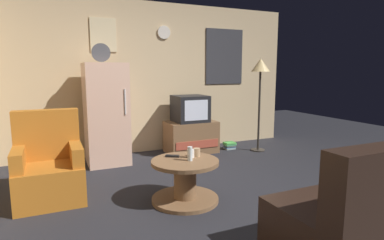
% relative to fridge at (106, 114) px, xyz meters
% --- Properties ---
extents(ground_plane, '(12.00, 12.00, 0.00)m').
position_rel_fridge_xyz_m(ground_plane, '(0.87, -1.95, -0.75)').
color(ground_plane, '#232328').
extents(wall_with_art, '(5.20, 0.12, 2.52)m').
position_rel_fridge_xyz_m(wall_with_art, '(0.88, 0.50, 0.51)').
color(wall_with_art, '#D1B284').
rests_on(wall_with_art, ground_plane).
extents(fridge, '(0.60, 0.62, 1.77)m').
position_rel_fridge_xyz_m(fridge, '(0.00, 0.00, 0.00)').
color(fridge, beige).
rests_on(fridge, ground_plane).
extents(tv_stand, '(0.84, 0.53, 0.53)m').
position_rel_fridge_xyz_m(tv_stand, '(1.41, 0.07, -0.49)').
color(tv_stand, brown).
rests_on(tv_stand, ground_plane).
extents(crt_tv, '(0.54, 0.51, 0.44)m').
position_rel_fridge_xyz_m(crt_tv, '(1.40, 0.07, -0.00)').
color(crt_tv, black).
rests_on(crt_tv, tv_stand).
extents(standing_lamp, '(0.32, 0.32, 1.59)m').
position_rel_fridge_xyz_m(standing_lamp, '(2.53, -0.31, 0.60)').
color(standing_lamp, '#332D28').
rests_on(standing_lamp, ground_plane).
extents(coffee_table, '(0.72, 0.72, 0.45)m').
position_rel_fridge_xyz_m(coffee_table, '(0.51, -1.80, -0.53)').
color(coffee_table, brown).
rests_on(coffee_table, ground_plane).
extents(wine_glass, '(0.05, 0.05, 0.15)m').
position_rel_fridge_xyz_m(wine_glass, '(0.55, -1.84, -0.23)').
color(wine_glass, silver).
rests_on(wine_glass, coffee_table).
extents(mug_ceramic_white, '(0.08, 0.08, 0.09)m').
position_rel_fridge_xyz_m(mug_ceramic_white, '(0.60, -1.73, -0.26)').
color(mug_ceramic_white, silver).
rests_on(mug_ceramic_white, coffee_table).
extents(mug_ceramic_tan, '(0.08, 0.08, 0.09)m').
position_rel_fridge_xyz_m(mug_ceramic_tan, '(0.69, -1.71, -0.26)').
color(mug_ceramic_tan, tan).
rests_on(mug_ceramic_tan, coffee_table).
extents(remote_control, '(0.15, 0.12, 0.02)m').
position_rel_fridge_xyz_m(remote_control, '(0.43, -1.63, -0.29)').
color(remote_control, black).
rests_on(remote_control, coffee_table).
extents(armchair, '(0.68, 0.68, 0.96)m').
position_rel_fridge_xyz_m(armchair, '(-0.81, -1.13, -0.42)').
color(armchair, '#B2661E').
rests_on(armchair, ground_plane).
extents(book_stack, '(0.21, 0.16, 0.12)m').
position_rel_fridge_xyz_m(book_stack, '(2.13, -0.01, -0.69)').
color(book_stack, '#91A9A4').
rests_on(book_stack, ground_plane).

